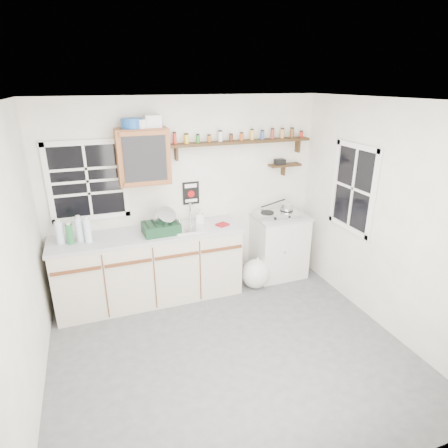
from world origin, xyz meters
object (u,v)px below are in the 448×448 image
Objects in this scene: right_cabinet at (279,245)px; spice_shelf at (242,141)px; upper_cabinet at (143,156)px; dish_rack at (162,225)px; hotplate at (277,214)px; main_cabinet at (150,266)px.

right_cabinet is 0.48× the size of spice_shelf.
upper_cabinet reaches higher than spice_shelf.
right_cabinet is at bearing -3.76° from upper_cabinet.
dish_rack reaches higher than right_cabinet.
right_cabinet is 2.26m from upper_cabinet.
hotplate is at bearing -163.78° from right_cabinet.
right_cabinet is at bearing -19.73° from spice_shelf.
upper_cabinet is 0.34× the size of spice_shelf.
upper_cabinet is 1.08× the size of hotplate.
main_cabinet is 5.18× the size of dish_rack.
right_cabinet is at bearing 0.37° from dish_rack.
upper_cabinet is at bearing 176.24° from right_cabinet.
dish_rack is at bearing -174.31° from hotplate.
dish_rack is 1.60m from hotplate.
hotplate is (0.45, -0.21, -0.98)m from spice_shelf.
spice_shelf is at bearing 160.27° from right_cabinet.
hotplate reaches higher than main_cabinet.
hotplate is (-0.07, -0.02, 0.49)m from right_cabinet.
main_cabinet is 3.83× the size of hotplate.
dish_rack is (-1.14, -0.28, -0.91)m from spice_shelf.
spice_shelf is 1.48m from dish_rack.
spice_shelf is (-0.52, 0.19, 1.48)m from right_cabinet.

